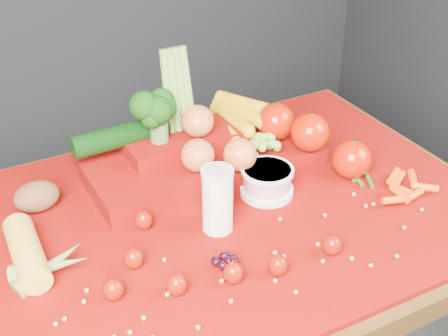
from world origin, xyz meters
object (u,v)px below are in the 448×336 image
table (228,248)px  produce_mound (217,146)px  yogurt_bowl (267,180)px  milk_glass (218,198)px

table → produce_mound: bearing=70.5°
produce_mound → table: bearing=-109.5°
table → yogurt_bowl: (0.10, 0.01, 0.14)m
table → produce_mound: size_ratio=1.85×
milk_glass → produce_mound: 0.22m
milk_glass → produce_mound: bearing=62.3°
table → produce_mound: (0.05, 0.15, 0.17)m
milk_glass → table: bearing=43.6°
milk_glass → produce_mound: size_ratio=0.23×
yogurt_bowl → milk_glass: bearing=-158.8°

